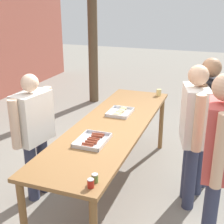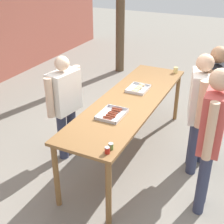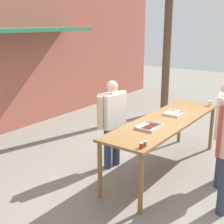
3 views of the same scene
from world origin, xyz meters
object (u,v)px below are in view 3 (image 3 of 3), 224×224
object	(u,v)px
food_tray_buns	(174,113)
condiment_jar_ketchup	(145,144)
condiment_jar_mustard	(141,146)
person_customer_waiting_in_line	(224,125)
utility_pole	(169,6)
person_server_behind_table	(112,118)
food_tray_sausages	(149,127)
beer_cup	(210,103)

from	to	relation	value
food_tray_buns	condiment_jar_ketchup	world-z (taller)	condiment_jar_ketchup
condiment_jar_mustard	condiment_jar_ketchup	bearing A→B (deg)	-1.30
person_customer_waiting_in_line	condiment_jar_mustard	bearing A→B (deg)	-39.03
condiment_jar_ketchup	utility_pole	xyz separation A→B (m)	(4.67, 2.02, 2.00)
condiment_jar_mustard	person_server_behind_table	xyz separation A→B (m)	(0.92, 1.15, -0.05)
food_tray_sausages	condiment_jar_mustard	world-z (taller)	condiment_jar_mustard
condiment_jar_mustard	person_server_behind_table	size ratio (longest dim) A/B	0.05
utility_pole	person_customer_waiting_in_line	bearing A→B (deg)	-141.29
condiment_jar_mustard	utility_pole	xyz separation A→B (m)	(4.76, 2.02, 2.00)
utility_pole	food_tray_sausages	bearing A→B (deg)	-156.89
condiment_jar_mustard	food_tray_buns	bearing A→B (deg)	10.78
person_server_behind_table	condiment_jar_ketchup	bearing A→B (deg)	-116.88
condiment_jar_ketchup	person_customer_waiting_in_line	distance (m)	1.48
food_tray_sausages	condiment_jar_mustard	size ratio (longest dim) A/B	5.32
beer_cup	utility_pole	world-z (taller)	utility_pole
food_tray_sausages	person_customer_waiting_in_line	xyz separation A→B (m)	(0.62, -0.99, 0.06)
condiment_jar_ketchup	person_server_behind_table	distance (m)	1.43
food_tray_sausages	condiment_jar_mustard	bearing A→B (deg)	-157.64
beer_cup	person_server_behind_table	xyz separation A→B (m)	(-1.77, 1.14, -0.06)
condiment_jar_mustard	person_server_behind_table	distance (m)	1.48
condiment_jar_mustard	utility_pole	bearing A→B (deg)	22.99
beer_cup	person_server_behind_table	world-z (taller)	person_server_behind_table
food_tray_buns	condiment_jar_ketchup	xyz separation A→B (m)	(-1.63, -0.33, 0.02)
food_tray_buns	utility_pole	xyz separation A→B (m)	(3.04, 1.69, 2.02)
food_tray_sausages	utility_pole	size ratio (longest dim) A/B	0.07
beer_cup	person_server_behind_table	bearing A→B (deg)	147.25
condiment_jar_mustard	person_customer_waiting_in_line	distance (m)	1.56
beer_cup	utility_pole	bearing A→B (deg)	44.27
condiment_jar_ketchup	food_tray_buns	bearing A→B (deg)	11.38
food_tray_buns	person_server_behind_table	bearing A→B (deg)	133.73
food_tray_buns	beer_cup	bearing A→B (deg)	-17.80
beer_cup	food_tray_buns	bearing A→B (deg)	162.20
food_tray_sausages	food_tray_buns	xyz separation A→B (m)	(0.92, 0.00, 0.01)
food_tray_sausages	person_customer_waiting_in_line	size ratio (longest dim) A/B	0.24
person_server_behind_table	utility_pole	xyz separation A→B (m)	(3.83, 0.87, 2.05)
condiment_jar_ketchup	food_tray_sausages	bearing A→B (deg)	24.80
food_tray_sausages	person_customer_waiting_in_line	bearing A→B (deg)	-57.80
condiment_jar_mustard	person_server_behind_table	world-z (taller)	person_server_behind_table
food_tray_sausages	person_customer_waiting_in_line	distance (m)	1.17
food_tray_sausages	food_tray_buns	size ratio (longest dim) A/B	1.09
condiment_jar_ketchup	condiment_jar_mustard	bearing A→B (deg)	178.70
food_tray_sausages	utility_pole	bearing A→B (deg)	23.11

